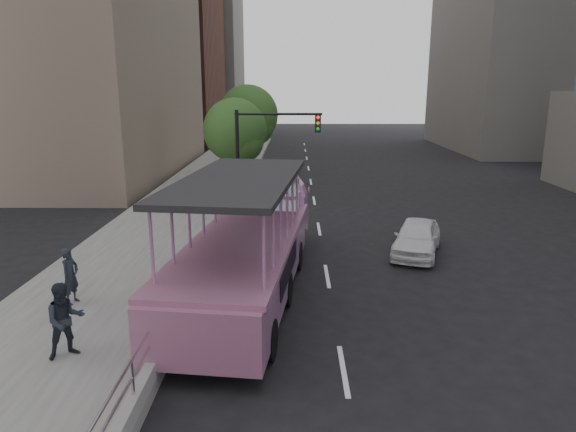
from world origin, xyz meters
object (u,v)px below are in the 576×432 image
duck_boat (251,244)px  street_tree_far (249,118)px  car (417,237)px  pedestrian_mid (65,320)px  traffic_signal (262,145)px  parking_sign (221,212)px  pedestrian_near (70,276)px  street_tree_near (237,133)px

duck_boat → street_tree_far: (-1.62, 18.92, 2.88)m
car → pedestrian_mid: pedestrian_mid is taller
pedestrian_mid → traffic_signal: traffic_signal is taller
parking_sign → pedestrian_mid: bearing=-105.6°
pedestrian_near → duck_boat: bearing=-54.1°
parking_sign → street_tree_near: bearing=92.4°
traffic_signal → street_tree_far: (-1.40, 9.43, 0.81)m
pedestrian_near → pedestrian_mid: 3.15m
duck_boat → street_tree_near: street_tree_near is taller
car → street_tree_far: size_ratio=0.61×
pedestrian_mid → parking_sign: 8.73m
duck_boat → pedestrian_mid: (-3.77, -4.95, -0.25)m
pedestrian_near → street_tree_far: street_tree_far is taller
street_tree_near → car: bearing=-50.4°
duck_boat → pedestrian_mid: bearing=-127.3°
car → traffic_signal: size_ratio=0.76×
duck_boat → pedestrian_near: (-4.91, -2.02, -0.32)m
pedestrian_near → pedestrian_mid: pedestrian_mid is taller
car → street_tree_far: (-7.67, 15.51, 3.63)m
pedestrian_near → traffic_signal: size_ratio=0.31×
traffic_signal → pedestrian_mid: bearing=-103.8°
duck_boat → traffic_signal: (-0.23, 9.49, 2.07)m
duck_boat → parking_sign: 3.73m
pedestrian_mid → street_tree_far: (2.15, 23.87, 3.13)m
car → pedestrian_near: size_ratio=2.44×
pedestrian_near → car: bearing=-50.1°
parking_sign → traffic_signal: traffic_signal is taller
pedestrian_near → parking_sign: (3.49, 5.46, 0.51)m
parking_sign → street_tree_far: (-0.20, 15.48, 2.69)m
pedestrian_near → pedestrian_mid: (1.14, -2.94, 0.07)m
pedestrian_mid → parking_sign: (2.35, 8.39, 0.45)m
street_tree_far → traffic_signal: bearing=-81.6°
pedestrian_near → parking_sign: size_ratio=0.63×
pedestrian_mid → street_tree_far: bearing=50.7°
pedestrian_mid → street_tree_near: bearing=49.7°
street_tree_near → street_tree_far: 6.02m
car → street_tree_far: street_tree_far is taller
traffic_signal → pedestrian_near: bearing=-112.1°
traffic_signal → duck_boat: bearing=-88.6°
pedestrian_near → pedestrian_mid: size_ratio=0.92×
street_tree_near → street_tree_far: size_ratio=0.89×
parking_sign → traffic_signal: size_ratio=0.49×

